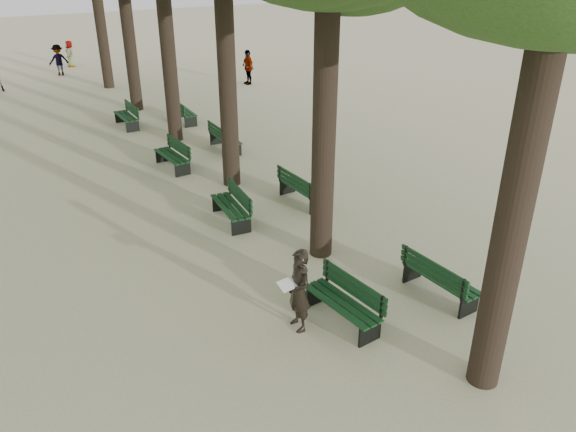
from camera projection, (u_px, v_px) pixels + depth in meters
ground at (341, 342)px, 10.38m from camera, size 120.00×120.00×0.00m
bench_left_0 at (342, 310)px, 10.83m from camera, size 0.75×1.85×0.92m
bench_left_1 at (231, 212)px, 14.80m from camera, size 0.74×1.85×0.92m
bench_left_2 at (172, 161)px, 18.34m from camera, size 0.70×1.84×0.92m
bench_left_3 at (127, 120)px, 22.56m from camera, size 0.59×1.81×0.92m
bench_right_0 at (440, 285)px, 11.63m from camera, size 0.66×1.83×0.92m
bench_right_1 at (302, 194)px, 15.90m from camera, size 0.64×1.82×0.92m
bench_right_2 at (225, 143)px, 20.00m from camera, size 0.59×1.81×0.92m
bench_right_3 at (185, 116)px, 23.18m from camera, size 0.64×1.82×0.92m
man_with_map at (299, 290)px, 10.43m from camera, size 0.62×0.68×1.68m
pedestrian_b at (59, 60)px, 31.33m from camera, size 1.10×0.40×1.68m
pedestrian_c at (248, 67)px, 29.28m from camera, size 0.40×1.05×1.77m
pedestrian_d at (70, 54)px, 33.57m from camera, size 0.41×0.78×1.52m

